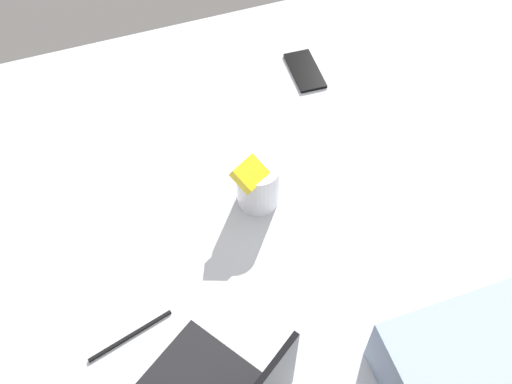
{
  "coord_description": "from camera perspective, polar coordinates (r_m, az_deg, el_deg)",
  "views": [
    {
      "loc": [
        29.13,
        62.1,
        125.66
      ],
      "look_at": [
        5.02,
        -6.52,
        24.0
      ],
      "focal_mm": 42.97,
      "sensor_mm": 36.0,
      "label": 1
    }
  ],
  "objects": [
    {
      "name": "cell_phone",
      "position": [
        1.57,
        4.57,
        11.2
      ],
      "size": [
        7.45,
        14.3,
        0.8
      ],
      "primitive_type": "cube",
      "rotation": [
        0.0,
        0.0,
        3.09
      ],
      "color": "black",
      "rests_on": "bed_mattress"
    },
    {
      "name": "snack_cup",
      "position": [
        1.26,
        0.11,
        0.86
      ],
      "size": [
        10.63,
        10.32,
        13.39
      ],
      "color": "silver",
      "rests_on": "bed_mattress"
    },
    {
      "name": "bed_mattress",
      "position": [
        1.35,
        2.93,
        -5.25
      ],
      "size": [
        180.0,
        140.0,
        18.0
      ],
      "primitive_type": "cube",
      "color": "#B7BCC6",
      "rests_on": "ground"
    },
    {
      "name": "charger_cable",
      "position": [
        1.18,
        -11.59,
        -12.97
      ],
      "size": [
        16.57,
        5.0,
        0.6
      ],
      "primitive_type": "cube",
      "rotation": [
        0.0,
        0.0,
        0.26
      ],
      "color": "black",
      "rests_on": "bed_mattress"
    }
  ]
}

